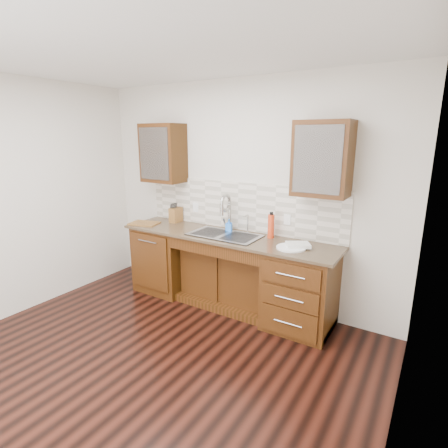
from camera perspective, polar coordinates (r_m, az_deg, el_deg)
The scene contains 27 objects.
ground at distance 3.54m, azimuth -13.10°, elevation -22.55°, with size 4.00×3.50×0.10m, color black.
ceiling at distance 2.94m, azimuth -16.55°, elevation 27.47°, with size 4.00×3.50×0.10m, color white.
wall_back at distance 4.34m, azimuth 2.81°, elevation 4.95°, with size 4.00×0.10×2.70m, color beige.
wall_left at distance 4.63m, azimuth -32.49°, elevation 3.29°, with size 0.10×3.50×2.70m, color beige.
wall_right at distance 2.07m, azimuth 29.11°, elevation -7.54°, with size 0.10×3.50×2.70m, color beige.
base_cabinet_left at distance 4.82m, azimuth -9.40°, elevation -5.45°, with size 0.70×0.62×0.88m, color #593014.
base_cabinet_center at distance 4.40m, azimuth 0.91°, elevation -8.52°, with size 1.20×0.44×0.70m, color #593014.
base_cabinet_right at distance 3.92m, azimuth 12.39°, elevation -10.40°, with size 0.70×0.62×0.88m, color #593014.
countertop at distance 4.13m, azimuth 0.18°, elevation -2.01°, with size 2.70×0.65×0.03m, color #84705B.
backsplash at distance 4.32m, azimuth 2.39°, elevation 2.94°, with size 2.70×0.02×0.59m, color beige.
sink at distance 4.14m, azimuth 0.07°, elevation -2.99°, with size 0.84×0.46×0.19m, color #9E9EA5.
faucet at distance 4.29m, azimuth 0.91°, elevation 1.57°, with size 0.04×0.04×0.40m, color #999993.
filter_tap at distance 4.19m, azimuth 3.90°, elevation 0.13°, with size 0.02×0.02×0.24m, color #999993.
upper_cabinet_left at distance 4.72m, azimuth -9.88°, elevation 11.31°, with size 0.55×0.34×0.75m, color #593014.
upper_cabinet_right at distance 3.68m, azimuth 15.80°, elevation 10.20°, with size 0.55×0.34×0.75m, color #593014.
outlet_left at distance 4.67m, azimuth -4.65°, elevation 2.71°, with size 0.08×0.01×0.12m, color white.
outlet_right at distance 4.05m, azimuth 10.30°, elevation 0.72°, with size 0.08×0.01×0.12m, color white.
soap_bottle at distance 4.25m, azimuth 0.81°, elevation -0.22°, with size 0.07×0.07×0.16m, color #2C7DF1.
water_bottle at distance 4.01m, azimuth 7.68°, elevation -0.38°, with size 0.07×0.07×0.27m, color red.
plate at distance 3.71m, azimuth 10.89°, elevation -3.82°, with size 0.31×0.31×0.02m, color white.
dish_towel at distance 3.73m, azimuth 11.99°, elevation -3.35°, with size 0.24×0.17×0.04m, color white.
knife_block at distance 4.77m, azimuth -7.87°, elevation 1.49°, with size 0.11×0.18×0.20m, color #A06846.
cutting_board at distance 4.76m, azimuth -12.88°, elevation 0.12°, with size 0.37×0.26×0.02m, color olive.
cup_left_a at distance 4.75m, azimuth -10.23°, elevation 10.70°, with size 0.13×0.13×0.10m, color white.
cup_left_b at distance 4.68m, azimuth -9.18°, elevation 10.59°, with size 0.09×0.09×0.08m, color silver.
cup_right_a at distance 3.71m, azimuth 14.32°, elevation 9.46°, with size 0.11×0.11×0.09m, color white.
cup_right_b at distance 3.65m, azimuth 17.38°, elevation 9.17°, with size 0.09×0.09×0.09m, color white.
Camera 1 is at (2.09, -1.94, 2.05)m, focal length 28.00 mm.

